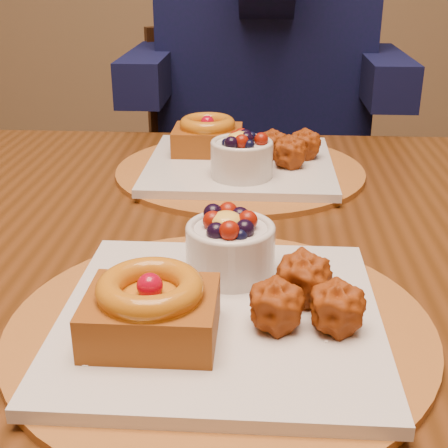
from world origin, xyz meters
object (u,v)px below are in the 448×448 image
Objects in this scene: chair_far at (253,203)px; diner at (267,0)px; dining_table at (232,286)px; place_setting_far at (238,159)px; place_setting_near at (218,304)px.

chair_far is 0.47m from diner.
place_setting_far is (-0.00, 0.22, 0.10)m from dining_table.
dining_table is 0.78m from diner.
place_setting_near is 0.43m from place_setting_far.
diner is (0.02, -0.01, 0.47)m from chair_far.
dining_table is 0.24m from place_setting_far.
place_setting_near is at bearing -76.44° from diner.
place_setting_near is 0.42× the size of chair_far.
place_setting_far is 0.41× the size of diner.
place_setting_far is at bearing 90.01° from place_setting_near.
place_setting_near is at bearing -89.99° from place_setting_far.
place_setting_far is at bearing -113.90° from chair_far.
dining_table is 4.21× the size of place_setting_near.
dining_table is at bearing -89.30° from place_setting_far.
chair_far is (0.02, 0.51, -0.27)m from place_setting_far.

